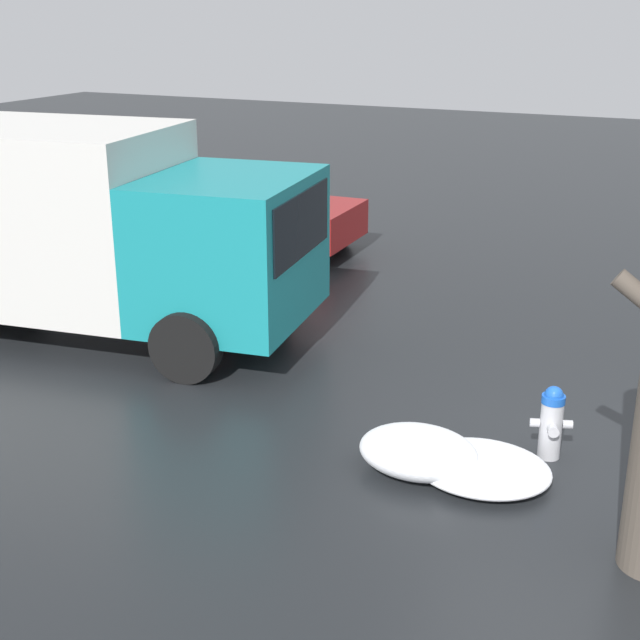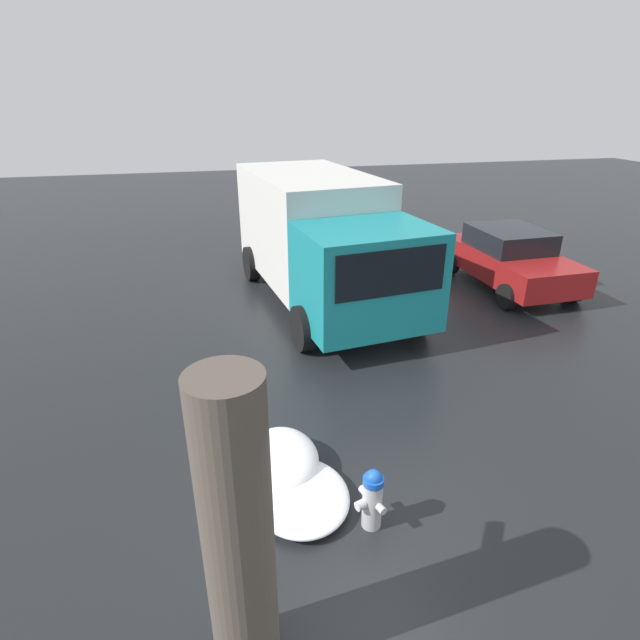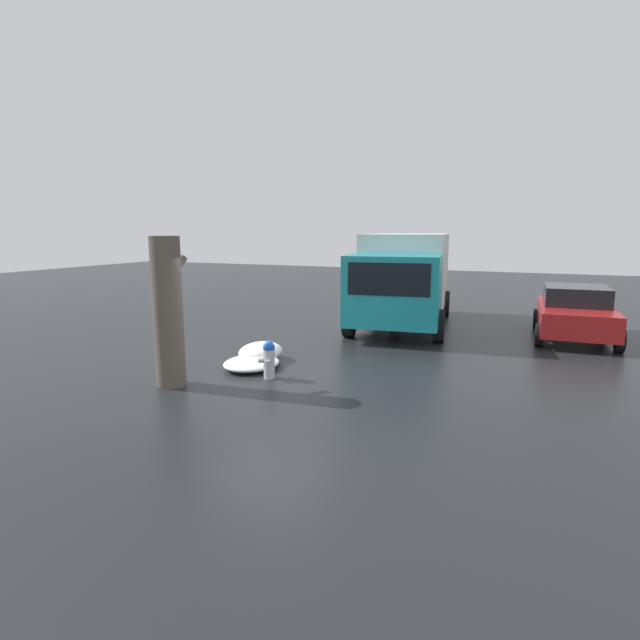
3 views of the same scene
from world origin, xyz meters
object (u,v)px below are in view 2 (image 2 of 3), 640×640
Objects in this scene: delivery_truck at (321,236)px; pedestrian at (354,287)px; parked_car at (510,258)px; tree_trunk at (238,535)px; fire_hydrant at (372,498)px.

pedestrian is (-1.90, -0.22, -0.58)m from delivery_truck.
delivery_truck is at bearing -3.57° from parked_car.
tree_trunk is at bearing 64.97° from delivery_truck.
parked_car is at bearing -43.62° from tree_trunk.
fire_hydrant is 5.24m from pedestrian.
parked_car is at bearing -149.22° from fire_hydrant.
pedestrian is (6.20, -2.83, -0.47)m from tree_trunk.
fire_hydrant is 9.04m from parked_car.
parked_car is (6.76, -6.00, 0.34)m from fire_hydrant.
delivery_truck is (8.10, -2.61, 0.11)m from tree_trunk.
delivery_truck is at bearing -116.38° from fire_hydrant.
delivery_truck is at bearing -17.86° from tree_trunk.
fire_hydrant is 0.27× the size of tree_trunk.
fire_hydrant is at bearing 47.07° from parked_car.
pedestrian is 5.01m from parked_car.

